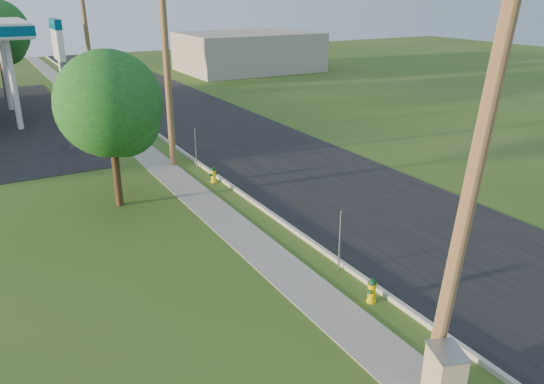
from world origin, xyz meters
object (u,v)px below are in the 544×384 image
object	(u,v)px
hydrant_near	(372,290)
hydrant_mid	(213,175)
utility_pole_mid	(167,64)
price_pylon	(58,48)
utility_cabinet	(444,378)
hydrant_far	(124,113)
utility_pole_far	(87,39)
tree_verge	(113,108)
utility_pole_near	(473,177)

from	to	relation	value
hydrant_near	hydrant_mid	xyz separation A→B (m)	(0.14, 11.34, -0.00)
utility_pole_mid	price_pylon	world-z (taller)	utility_pole_mid
utility_pole_mid	utility_cabinet	bearing A→B (deg)	-92.23
price_pylon	hydrant_far	distance (m)	8.98
utility_pole_far	tree_verge	xyz separation A→B (m)	(-3.63, -22.11, -0.81)
tree_verge	hydrant_mid	bearing A→B (deg)	9.46
utility_pole_far	utility_cabinet	xyz separation A→B (m)	(-0.72, -36.56, -4.11)
price_pylon	utility_pole_mid	bearing A→B (deg)	-54.66
utility_pole_mid	utility_pole_far	xyz separation A→B (m)	(0.00, 18.00, -0.15)
utility_pole_near	tree_verge	distance (m)	14.38
utility_pole_mid	price_pylon	size ratio (longest dim) A/B	1.43
price_pylon	tree_verge	xyz separation A→B (m)	(0.27, -9.61, -1.44)
hydrant_near	utility_pole_mid	bearing A→B (deg)	92.22
price_pylon	hydrant_mid	bearing A→B (deg)	-62.57
utility_pole_near	price_pylon	distance (m)	23.83
utility_cabinet	utility_pole_mid	bearing A→B (deg)	87.77
hydrant_near	hydrant_far	xyz separation A→B (m)	(-0.03, 26.19, 0.04)
price_pylon	hydrant_mid	size ratio (longest dim) A/B	9.24
utility_cabinet	utility_pole_near	bearing A→B (deg)	37.81
hydrant_near	hydrant_far	world-z (taller)	hydrant_far
hydrant_near	hydrant_mid	size ratio (longest dim) A/B	1.01
utility_pole_near	hydrant_mid	xyz separation A→B (m)	(0.71, 14.62, -4.44)
hydrant_far	utility_cabinet	size ratio (longest dim) A/B	0.60
hydrant_near	hydrant_far	size ratio (longest dim) A/B	0.90
utility_pole_mid	price_pylon	distance (m)	6.76
tree_verge	utility_pole_mid	bearing A→B (deg)	48.55
utility_pole_near	hydrant_far	bearing A→B (deg)	88.94
utility_pole_near	hydrant_mid	distance (m)	15.29
utility_pole_mid	tree_verge	world-z (taller)	utility_pole_mid
utility_pole_near	utility_pole_mid	world-z (taller)	utility_pole_mid
hydrant_far	utility_pole_mid	bearing A→B (deg)	-92.71
utility_cabinet	hydrant_near	bearing A→B (deg)	71.38
price_pylon	hydrant_near	distance (m)	21.32
utility_pole_far	hydrant_far	bearing A→B (deg)	-85.25
utility_pole_near	utility_cabinet	size ratio (longest dim) A/B	6.82
utility_pole_far	utility_cabinet	distance (m)	36.80
tree_verge	hydrant_mid	world-z (taller)	tree_verge
utility_pole_near	hydrant_near	distance (m)	5.54
utility_pole_far	hydrant_near	bearing A→B (deg)	-89.00
utility_pole_near	price_pylon	size ratio (longest dim) A/B	1.38
price_pylon	utility_cabinet	xyz separation A→B (m)	(3.18, -24.06, -4.74)
utility_pole_mid	hydrant_far	world-z (taller)	utility_pole_mid
utility_pole_far	hydrant_far	world-z (taller)	utility_pole_far
tree_verge	utility_cabinet	world-z (taller)	tree_verge
hydrant_near	hydrant_mid	bearing A→B (deg)	89.29
price_pylon	hydrant_far	size ratio (longest dim) A/B	8.21
price_pylon	hydrant_near	world-z (taller)	price_pylon
hydrant_near	utility_cabinet	bearing A→B (deg)	-108.62
price_pylon	utility_cabinet	bearing A→B (deg)	-82.48
utility_pole_near	price_pylon	xyz separation A→B (m)	(-3.90, 23.50, 0.63)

